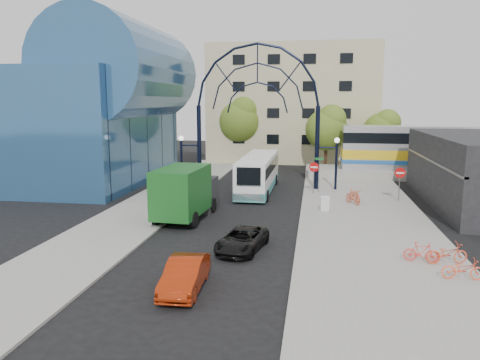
% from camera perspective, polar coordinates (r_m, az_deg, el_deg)
% --- Properties ---
extents(ground, '(120.00, 120.00, 0.00)m').
position_cam_1_polar(ground, '(26.54, -1.72, -6.58)').
color(ground, black).
rests_on(ground, ground).
extents(sidewalk_east, '(8.00, 56.00, 0.12)m').
position_cam_1_polar(sidewalk_east, '(30.10, 14.96, -4.83)').
color(sidewalk_east, gray).
rests_on(sidewalk_east, ground).
extents(plaza_west, '(5.00, 50.00, 0.12)m').
position_cam_1_polar(plaza_west, '(33.83, -10.67, -3.07)').
color(plaza_west, gray).
rests_on(plaza_west, ground).
extents(gateway_arch, '(13.64, 0.44, 12.10)m').
position_cam_1_polar(gateway_arch, '(39.32, 2.13, 11.32)').
color(gateway_arch, black).
rests_on(gateway_arch, ground).
extents(stop_sign, '(0.80, 0.07, 2.50)m').
position_cam_1_polar(stop_sign, '(37.41, 9.00, 1.21)').
color(stop_sign, slate).
rests_on(stop_sign, sidewalk_east).
extents(do_not_enter_sign, '(0.76, 0.07, 2.48)m').
position_cam_1_polar(do_not_enter_sign, '(35.97, 18.91, 0.43)').
color(do_not_enter_sign, slate).
rests_on(do_not_enter_sign, sidewalk_east).
extents(street_name_sign, '(0.70, 0.70, 2.80)m').
position_cam_1_polar(street_name_sign, '(37.99, 9.62, 1.53)').
color(street_name_sign, slate).
rests_on(street_name_sign, sidewalk_east).
extents(sandwich_board, '(0.55, 0.61, 0.99)m').
position_cam_1_polar(sandwich_board, '(31.71, 10.34, -2.65)').
color(sandwich_board, white).
rests_on(sandwich_board, sidewalk_east).
extents(transit_hall, '(16.50, 18.00, 14.50)m').
position_cam_1_polar(transit_hall, '(44.80, -17.76, 8.30)').
color(transit_hall, '#2B5583').
rests_on(transit_hall, ground).
extents(commercial_block_east, '(6.00, 16.00, 5.00)m').
position_cam_1_polar(commercial_block_east, '(37.08, 26.59, 1.01)').
color(commercial_block_east, black).
rests_on(commercial_block_east, ground).
extents(apartment_block, '(20.00, 12.10, 14.00)m').
position_cam_1_polar(apartment_block, '(60.05, 6.53, 9.22)').
color(apartment_block, '#CABC8C').
rests_on(apartment_block, ground).
extents(train_platform, '(32.00, 5.00, 0.80)m').
position_cam_1_polar(train_platform, '(49.90, 26.74, 0.55)').
color(train_platform, gray).
rests_on(train_platform, ground).
extents(train_car, '(25.10, 3.05, 4.20)m').
position_cam_1_polar(train_car, '(49.61, 26.96, 3.40)').
color(train_car, '#B7B7BC').
rests_on(train_car, train_platform).
extents(tree_north_a, '(4.48, 4.48, 7.00)m').
position_cam_1_polar(tree_north_a, '(51.03, 10.65, 6.35)').
color(tree_north_a, '#382314').
rests_on(tree_north_a, ground).
extents(tree_north_b, '(5.12, 5.12, 8.00)m').
position_cam_1_polar(tree_north_b, '(55.67, 0.14, 7.46)').
color(tree_north_b, '#382314').
rests_on(tree_north_b, ground).
extents(tree_north_c, '(4.16, 4.16, 6.50)m').
position_cam_1_polar(tree_north_c, '(53.53, 17.05, 5.89)').
color(tree_north_c, '#382314').
rests_on(tree_north_c, ground).
extents(city_bus, '(2.59, 10.70, 2.93)m').
position_cam_1_polar(city_bus, '(38.52, 2.24, 0.87)').
color(city_bus, white).
rests_on(city_bus, ground).
extents(green_truck, '(2.93, 6.84, 3.38)m').
position_cam_1_polar(green_truck, '(29.77, -6.55, -1.50)').
color(green_truck, black).
rests_on(green_truck, ground).
extents(black_suv, '(2.54, 4.33, 1.13)m').
position_cam_1_polar(black_suv, '(23.53, 0.26, -7.29)').
color(black_suv, black).
rests_on(black_suv, ground).
extents(red_sedan, '(1.52, 3.95, 1.28)m').
position_cam_1_polar(red_sedan, '(18.96, -6.72, -11.38)').
color(red_sedan, '#962409').
rests_on(red_sedan, ground).
extents(bike_near_a, '(1.13, 1.90, 0.94)m').
position_cam_1_polar(bike_near_a, '(35.29, 13.85, -1.78)').
color(bike_near_a, '#D4522A').
rests_on(bike_near_a, sidewalk_east).
extents(bike_near_b, '(1.31, 1.77, 1.06)m').
position_cam_1_polar(bike_near_b, '(34.32, 13.61, -1.99)').
color(bike_near_b, '#DA4D2B').
rests_on(bike_near_b, sidewalk_east).
extents(bike_far_a, '(1.96, 1.05, 0.98)m').
position_cam_1_polar(bike_far_a, '(23.35, 23.94, -8.18)').
color(bike_far_a, '#DF4E2C').
rests_on(bike_far_a, sidewalk_east).
extents(bike_far_b, '(1.58, 0.64, 0.92)m').
position_cam_1_polar(bike_far_b, '(23.17, 21.19, -8.20)').
color(bike_far_b, '#EF3C2F').
rests_on(bike_far_b, sidewalk_east).
extents(bike_far_c, '(1.71, 0.62, 0.89)m').
position_cam_1_polar(bike_far_c, '(21.67, 25.55, -9.77)').
color(bike_far_c, '#FE5832').
rests_on(bike_far_c, sidewalk_east).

